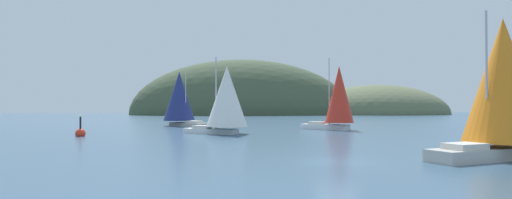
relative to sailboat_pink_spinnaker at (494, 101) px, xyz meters
name	(u,v)px	position (x,y,z in m)	size (l,w,h in m)	color
ground_plane	(335,161)	(-42.60, -43.11, -4.26)	(360.00, 360.00, 0.00)	#385670
headland_right	(377,114)	(17.40, 91.89, -4.26)	(58.44, 44.00, 24.06)	#5B6647
headland_center	(243,115)	(-37.60, 91.89, -4.26)	(87.53, 44.00, 43.17)	#425138
sailboat_pink_spinnaker	(494,101)	(0.00, 0.00, 0.00)	(7.09, 6.14, 8.43)	navy
sailboat_scarlet_sail	(338,97)	(-32.43, -11.90, 0.40)	(7.74, 7.36, 10.23)	white
sailboat_white_mainsail	(226,98)	(-48.38, -18.32, 0.10)	(8.67, 6.79, 9.37)	white
sailboat_orange_sail	(502,84)	(-31.49, -43.05, 0.54)	(9.15, 6.33, 9.44)	#B7B2A8
sailboat_navy_sail	(180,97)	(-55.49, 2.70, 0.59)	(8.85, 8.89, 9.63)	#B7B2A8
channel_buoy	(80,133)	(-64.71, -20.00, -3.89)	(1.10, 1.10, 2.64)	red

